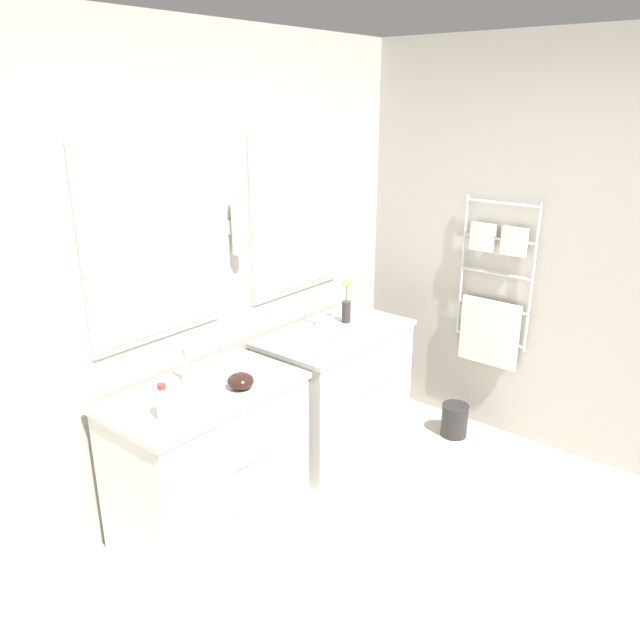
# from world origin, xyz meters

# --- Properties ---
(wall_back) EXTENTS (5.45, 0.15, 2.60)m
(wall_back) POSITION_xyz_m (0.02, 1.92, 1.31)
(wall_back) COLOR #B2ADA3
(wall_back) RESTS_ON ground_plane
(wall_right) EXTENTS (0.13, 3.84, 2.60)m
(wall_right) POSITION_xyz_m (1.95, 0.85, 1.29)
(wall_right) COLOR #B2ADA3
(wall_right) RESTS_ON ground_plane
(vanity_left) EXTENTS (1.01, 0.65, 0.82)m
(vanity_left) POSITION_xyz_m (-0.06, 1.52, 0.42)
(vanity_left) COLOR silver
(vanity_left) RESTS_ON ground_plane
(vanity_right) EXTENTS (1.01, 0.65, 0.82)m
(vanity_right) POSITION_xyz_m (1.02, 1.52, 0.42)
(vanity_right) COLOR silver
(vanity_right) RESTS_ON ground_plane
(faucet_left) EXTENTS (0.17, 0.12, 0.20)m
(faucet_left) POSITION_xyz_m (-0.06, 1.70, 0.92)
(faucet_left) COLOR silver
(faucet_left) RESTS_ON vanity_left
(faucet_right) EXTENTS (0.17, 0.12, 0.20)m
(faucet_right) POSITION_xyz_m (1.02, 1.70, 0.92)
(faucet_right) COLOR silver
(faucet_right) RESTS_ON vanity_right
(toiletry_bottle) EXTENTS (0.06, 0.06, 0.18)m
(toiletry_bottle) POSITION_xyz_m (-0.38, 1.46, 0.91)
(toiletry_bottle) COLOR silver
(toiletry_bottle) RESTS_ON vanity_left
(amenity_bowl) EXTENTS (0.14, 0.14, 0.08)m
(amenity_bowl) POSITION_xyz_m (0.07, 1.43, 0.86)
(amenity_bowl) COLOR black
(amenity_bowl) RESTS_ON vanity_left
(flower_vase) EXTENTS (0.06, 0.06, 0.30)m
(flower_vase) POSITION_xyz_m (1.20, 1.61, 0.94)
(flower_vase) COLOR #332D2D
(flower_vase) RESTS_ON vanity_right
(soap_dish) EXTENTS (0.10, 0.07, 0.04)m
(soap_dish) POSITION_xyz_m (0.85, 1.46, 0.84)
(soap_dish) COLOR white
(soap_dish) RESTS_ON vanity_right
(waste_bin) EXTENTS (0.19, 0.19, 0.23)m
(waste_bin) POSITION_xyz_m (1.65, 1.00, 0.12)
(waste_bin) COLOR #282626
(waste_bin) RESTS_ON ground_plane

